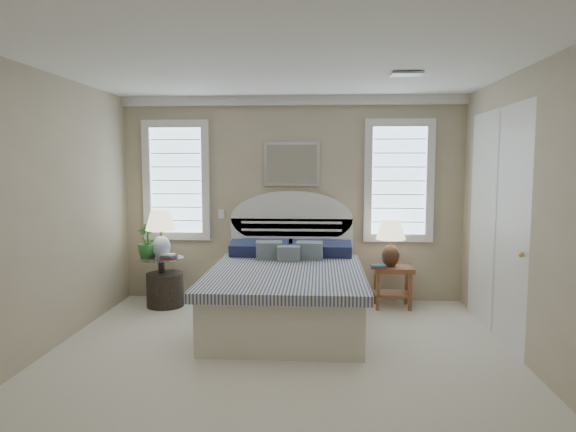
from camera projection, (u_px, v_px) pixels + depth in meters
The scene contains 21 objects.
floor at pixel (276, 373), 4.48m from camera, with size 4.50×5.00×0.01m, color beige.
ceiling at pixel (275, 56), 4.21m from camera, with size 4.50×5.00×0.01m, color white.
wall_back at pixel (292, 199), 6.83m from camera, with size 4.50×0.02×2.70m, color tan.
wall_left at pixel (20, 218), 4.49m from camera, with size 0.02×5.00×2.70m, color tan.
wall_right at pixel (549, 221), 4.21m from camera, with size 0.02×5.00×2.70m, color tan.
crown_molding at pixel (292, 101), 6.66m from camera, with size 4.50×0.08×0.12m, color white.
hvac_vent at pixel (407, 74), 4.93m from camera, with size 0.30×0.20×0.02m, color #B2B2B2.
switch_plate at pixel (221, 214), 6.89m from camera, with size 0.08×0.01×0.12m, color white.
window_left at pixel (177, 180), 6.88m from camera, with size 0.90×0.06×1.60m, color #C9EAFF.
window_right at pixel (399, 181), 6.70m from camera, with size 0.90×0.06×1.60m, color #C9EAFF.
painting at pixel (292, 164), 6.74m from camera, with size 0.74×0.04×0.58m, color silver.
closet_door at pixel (496, 223), 5.41m from camera, with size 0.02×1.80×2.40m, color white.
bed at pixel (287, 289), 5.89m from camera, with size 1.72×2.28×1.47m.
side_table_left at pixel (162, 276), 6.58m from camera, with size 0.56×0.56×0.63m.
nightstand_right at pixel (393, 278), 6.50m from camera, with size 0.50×0.40×0.53m.
floor_pot at pixel (165, 290), 6.57m from camera, with size 0.47×0.47×0.43m, color black.
lamp_left at pixel (161, 228), 6.48m from camera, with size 0.46×0.46×0.62m.
lamp_right at pixel (391, 238), 6.45m from camera, with size 0.44×0.44×0.60m.
potted_plant at pixel (147, 241), 6.49m from camera, with size 0.25×0.25×0.44m, color #326729.
books_left at pixel (168, 256), 6.43m from camera, with size 0.20×0.17×0.07m.
books_right at pixel (378, 267), 6.34m from camera, with size 0.19×0.15×0.05m.
Camera 1 is at (0.38, -4.31, 1.82)m, focal length 32.00 mm.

